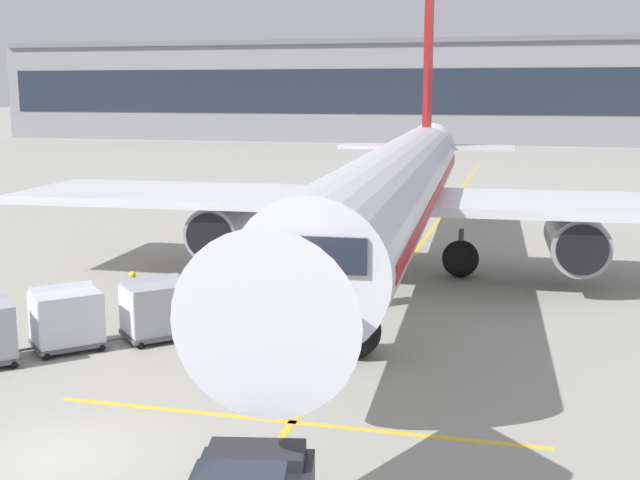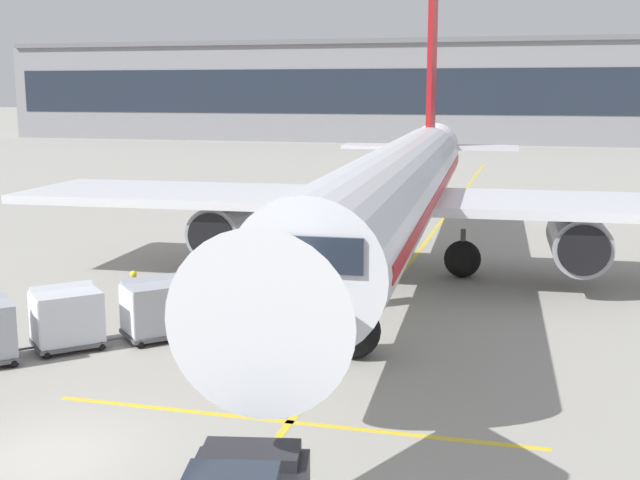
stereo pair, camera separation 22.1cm
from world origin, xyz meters
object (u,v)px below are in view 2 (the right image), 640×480
at_px(parked_airplane, 398,190).
at_px(baggage_cart_second, 66,316).
at_px(safety_cone_engine_keepout, 190,273).
at_px(ground_crew_by_carts, 134,292).
at_px(safety_cone_wingtip, 232,267).
at_px(ground_crew_marshaller, 269,297).
at_px(belt_loader, 249,295).
at_px(ground_crew_by_loader, 219,314).
at_px(baggage_cart_lead, 156,308).

xyz_separation_m(parked_airplane, baggage_cart_second, (-8.04, -11.80, -2.69)).
relative_size(parked_airplane, safety_cone_engine_keepout, 55.43).
distance_m(ground_crew_by_carts, safety_cone_engine_keepout, 5.88).
height_order(ground_crew_by_carts, safety_cone_wingtip, ground_crew_by_carts).
bearing_deg(safety_cone_engine_keepout, parked_airplane, 18.98).
distance_m(ground_crew_marshaller, safety_cone_wingtip, 8.07).
bearing_deg(ground_crew_marshaller, belt_loader, 148.19).
bearing_deg(belt_loader, safety_cone_wingtip, 115.52).
bearing_deg(ground_crew_by_loader, ground_crew_by_carts, 154.14).
distance_m(belt_loader, baggage_cart_lead, 3.48).
bearing_deg(parked_airplane, ground_crew_by_loader, -109.40).
bearing_deg(ground_crew_by_loader, ground_crew_marshaller, 72.80).
height_order(parked_airplane, baggage_cart_lead, parked_airplane).
bearing_deg(safety_cone_engine_keepout, ground_crew_marshaller, -45.61).
relative_size(ground_crew_marshaller, safety_cone_engine_keepout, 2.34).
xyz_separation_m(baggage_cart_lead, ground_crew_by_loader, (2.22, -0.24, -0.00)).
distance_m(parked_airplane, safety_cone_engine_keepout, 9.09).
height_order(parked_airplane, ground_crew_marshaller, parked_airplane).
bearing_deg(baggage_cart_second, safety_cone_wingtip, 83.81).
bearing_deg(parked_airplane, ground_crew_by_carts, -131.05).
height_order(baggage_cart_lead, safety_cone_wingtip, baggage_cart_lead).
xyz_separation_m(belt_loader, safety_cone_wingtip, (-3.08, 6.45, -0.58)).
relative_size(baggage_cart_lead, safety_cone_engine_keepout, 3.42).
relative_size(ground_crew_by_loader, ground_crew_by_carts, 1.00).
relative_size(baggage_cart_lead, ground_crew_by_loader, 1.46).
relative_size(baggage_cart_lead, safety_cone_wingtip, 4.19).
bearing_deg(baggage_cart_lead, belt_loader, 52.79).
relative_size(baggage_cart_second, ground_crew_by_carts, 1.46).
height_order(belt_loader, safety_cone_wingtip, belt_loader).
bearing_deg(parked_airplane, baggage_cart_lead, -120.05).
relative_size(belt_loader, baggage_cart_second, 1.96).
distance_m(belt_loader, ground_crew_by_loader, 3.02).
height_order(parked_airplane, ground_crew_by_loader, parked_airplane).
height_order(ground_crew_marshaller, safety_cone_engine_keepout, ground_crew_marshaller).
relative_size(ground_crew_by_loader, ground_crew_marshaller, 1.00).
bearing_deg(ground_crew_marshaller, safety_cone_wingtip, 119.50).
bearing_deg(belt_loader, ground_crew_by_loader, -87.82).
distance_m(parked_airplane, baggage_cart_second, 14.52).
xyz_separation_m(ground_crew_by_carts, safety_cone_wingtip, (0.61, 7.62, -0.70)).
distance_m(baggage_cart_lead, ground_crew_by_loader, 2.23).
xyz_separation_m(belt_loader, ground_crew_by_loader, (0.11, -3.01, 0.12)).
xyz_separation_m(baggage_cart_second, safety_cone_engine_keepout, (0.04, 9.05, -0.64)).
xyz_separation_m(baggage_cart_second, ground_crew_by_loader, (4.37, 1.38, -0.00)).
distance_m(belt_loader, ground_crew_by_carts, 3.87).
relative_size(ground_crew_by_carts, safety_cone_wingtip, 2.87).
height_order(ground_crew_marshaller, safety_cone_wingtip, ground_crew_marshaller).
distance_m(parked_airplane, belt_loader, 8.78).
distance_m(parked_airplane, safety_cone_wingtip, 7.72).
xyz_separation_m(ground_crew_marshaller, safety_cone_wingtip, (-3.96, 6.99, -0.70)).
bearing_deg(baggage_cart_second, ground_crew_by_loader, 17.54).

